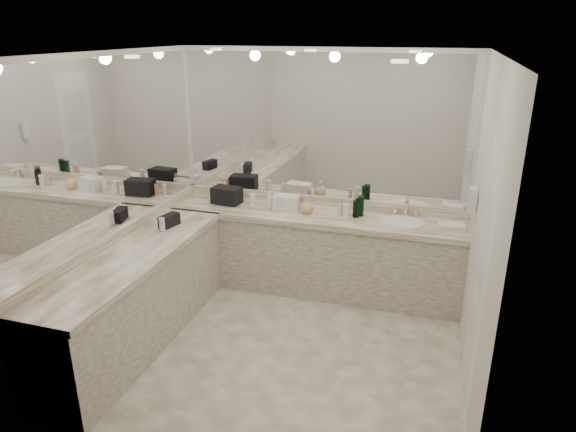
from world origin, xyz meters
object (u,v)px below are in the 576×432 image
(black_toiletry_bag, at_px, (227,196))
(cream_cosmetic_case, at_px, (286,202))
(sink, at_px, (403,223))
(wall_phone, at_px, (472,201))
(soap_bottle_b, at_px, (279,203))
(soap_bottle_c, at_px, (307,205))
(hand_towel, at_px, (452,226))
(soap_bottle_a, at_px, (269,200))

(black_toiletry_bag, bearing_deg, cream_cosmetic_case, 0.99)
(sink, relative_size, cream_cosmetic_case, 1.58)
(wall_phone, height_order, soap_bottle_b, wall_phone)
(wall_phone, xyz_separation_m, cream_cosmetic_case, (-1.88, 0.54, -0.37))
(black_toiletry_bag, relative_size, soap_bottle_c, 1.72)
(soap_bottle_b, bearing_deg, sink, 1.32)
(hand_towel, bearing_deg, sink, 177.48)
(sink, distance_m, soap_bottle_a, 1.47)
(hand_towel, bearing_deg, soap_bottle_c, 179.89)
(cream_cosmetic_case, bearing_deg, wall_phone, -24.07)
(wall_phone, bearing_deg, cream_cosmetic_case, 164.03)
(sink, bearing_deg, black_toiletry_bag, 179.25)
(cream_cosmetic_case, distance_m, hand_towel, 1.76)
(black_toiletry_bag, xyz_separation_m, soap_bottle_c, (0.95, -0.04, 0.00))
(wall_phone, relative_size, hand_towel, 0.97)
(hand_towel, bearing_deg, soap_bottle_b, -179.69)
(soap_bottle_a, bearing_deg, soap_bottle_c, -6.89)
(black_toiletry_bag, relative_size, cream_cosmetic_case, 1.14)
(sink, relative_size, wall_phone, 1.83)
(black_toiletry_bag, height_order, soap_bottle_c, soap_bottle_c)
(black_toiletry_bag, distance_m, cream_cosmetic_case, 0.70)
(hand_towel, distance_m, soap_bottle_b, 1.82)
(black_toiletry_bag, xyz_separation_m, cream_cosmetic_case, (0.70, 0.01, -0.01))
(sink, distance_m, wall_phone, 0.91)
(hand_towel, bearing_deg, cream_cosmetic_case, 178.07)
(soap_bottle_a, relative_size, soap_bottle_b, 1.09)
(cream_cosmetic_case, xyz_separation_m, soap_bottle_c, (0.25, -0.06, 0.01))
(black_toiletry_bag, bearing_deg, wall_phone, -11.51)
(sink, relative_size, soap_bottle_a, 2.44)
(soap_bottle_a, xyz_separation_m, soap_bottle_c, (0.44, -0.05, 0.00))
(black_toiletry_bag, bearing_deg, soap_bottle_a, 1.06)
(soap_bottle_b, bearing_deg, black_toiletry_bag, 174.90)
(sink, height_order, cream_cosmetic_case, cream_cosmetic_case)
(sink, height_order, black_toiletry_bag, black_toiletry_bag)
(cream_cosmetic_case, height_order, soap_bottle_c, soap_bottle_c)
(sink, xyz_separation_m, black_toiletry_bag, (-1.98, 0.03, 0.10))
(cream_cosmetic_case, relative_size, hand_towel, 1.13)
(wall_phone, distance_m, hand_towel, 0.66)
(cream_cosmetic_case, bearing_deg, soap_bottle_a, 172.70)
(wall_phone, xyz_separation_m, soap_bottle_c, (-1.63, 0.48, -0.36))
(sink, xyz_separation_m, wall_phone, (0.61, -0.50, 0.46))
(wall_phone, bearing_deg, sink, 140.43)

